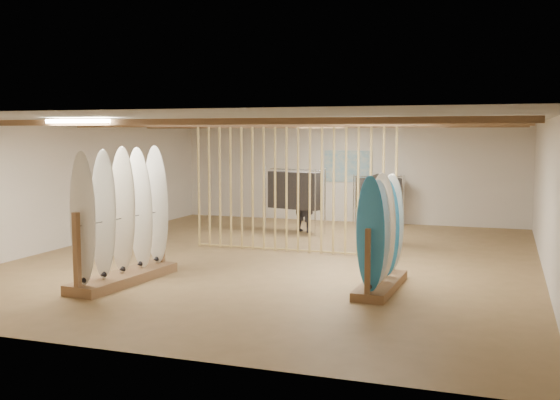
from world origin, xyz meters
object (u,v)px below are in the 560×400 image
(clothing_rack_b, at_px, (378,193))
(shopper_b, at_px, (379,203))
(shopper_a, at_px, (304,198))
(clothing_rack_a, at_px, (295,190))
(rack_right, at_px, (381,251))
(rack_left, at_px, (123,239))

(clothing_rack_b, height_order, shopper_b, shopper_b)
(clothing_rack_b, relative_size, shopper_a, 0.79)
(clothing_rack_a, height_order, clothing_rack_b, clothing_rack_a)
(rack_right, bearing_deg, clothing_rack_a, 122.52)
(rack_left, height_order, rack_right, rack_left)
(rack_right, distance_m, shopper_b, 4.79)
(rack_left, relative_size, clothing_rack_b, 1.69)
(clothing_rack_a, relative_size, shopper_b, 0.92)
(rack_left, xyz_separation_m, shopper_b, (3.31, 5.66, 0.15))
(shopper_a, xyz_separation_m, shopper_b, (2.11, -0.92, 0.02))
(clothing_rack_a, xyz_separation_m, clothing_rack_b, (1.81, 1.90, -0.17))
(shopper_a, distance_m, shopper_b, 2.31)
(rack_right, bearing_deg, shopper_a, 120.23)
(clothing_rack_a, height_order, shopper_b, shopper_b)
(rack_left, relative_size, clothing_rack_a, 1.42)
(clothing_rack_a, xyz_separation_m, shopper_a, (0.20, 0.16, -0.20))
(rack_left, xyz_separation_m, rack_right, (4.22, 0.96, -0.12))
(clothing_rack_b, bearing_deg, shopper_a, -154.07)
(rack_left, relative_size, shopper_a, 1.34)
(clothing_rack_a, relative_size, shopper_a, 0.94)
(rack_left, relative_size, shopper_b, 1.31)
(clothing_rack_b, distance_m, shopper_a, 2.37)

